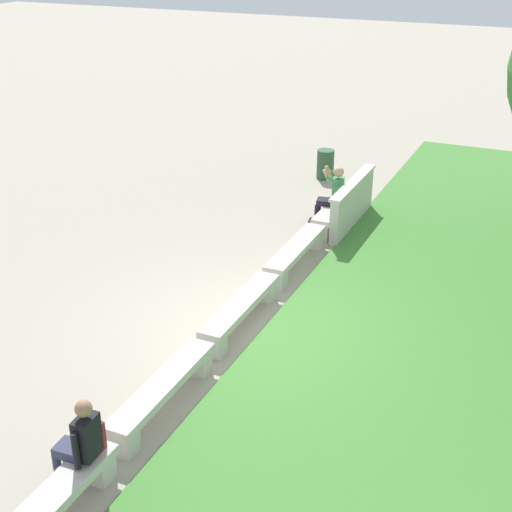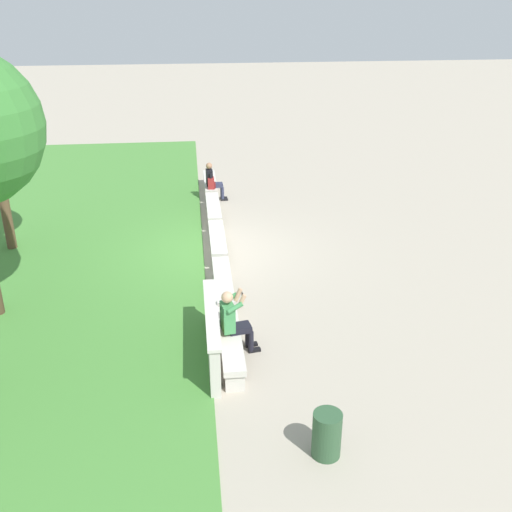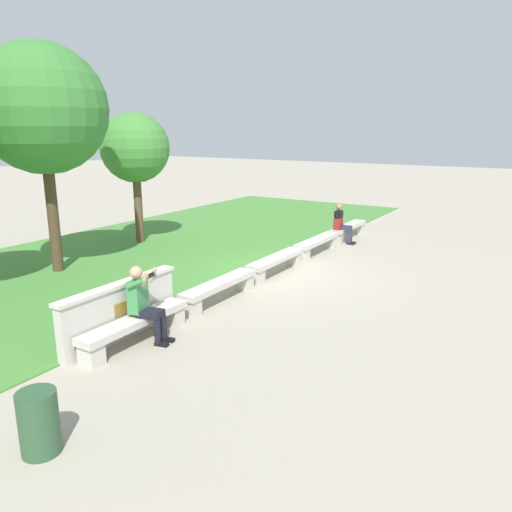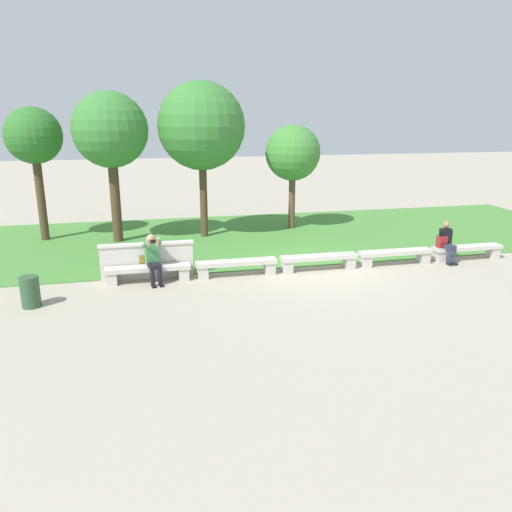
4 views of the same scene
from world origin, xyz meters
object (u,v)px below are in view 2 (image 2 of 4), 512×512
bench_near (223,283)px  person_distant (213,180)px  bench_main (231,343)px  backpack (211,183)px  trash_bin (327,434)px  bench_end (210,184)px  bench_far (213,209)px  person_photographer (234,319)px  bench_mid (218,241)px

bench_near → person_distant: (6.54, -0.07, 0.36)m
bench_main → backpack: 8.87m
person_distant → trash_bin: bearing=-174.3°
bench_end → trash_bin: size_ratio=3.03×
bench_far → trash_bin: size_ratio=3.03×
bench_main → bench_near: (2.44, 0.00, 0.00)m
bench_end → bench_far: bearing=180.0°
backpack → bench_far: bearing=179.6°
bench_far → person_distant: (1.66, -0.07, 0.36)m
person_distant → person_photographer: bearing=-179.9°
person_photographer → backpack: size_ratio=3.08×
bench_main → person_photographer: (0.15, -0.08, 0.43)m
bench_end → person_photographer: 9.63m
bench_main → bench_far: bearing=0.0°
bench_main → bench_end: size_ratio=1.00×
bench_near → backpack: size_ratio=5.32×
bench_mid → trash_bin: size_ratio=3.03×
bench_mid → bench_far: bearing=0.0°
bench_main → bench_mid: size_ratio=1.00×
person_photographer → bench_near: bearing=1.9°
bench_mid → person_distant: person_distant is taller
bench_near → bench_far: bearing=0.0°
person_distant → bench_end: bearing=4.8°
bench_main → backpack: backpack is taller
backpack → trash_bin: bearing=-174.0°
bench_end → person_distant: person_distant is taller
bench_mid → trash_bin: bearing=-170.8°
bench_far → bench_end: size_ratio=1.00×
bench_near → bench_end: 7.33m
backpack → bench_near: bearing=179.9°
person_distant → backpack: bearing=156.7°
bench_far → person_photographer: size_ratio=1.72×
bench_mid → trash_bin: 7.72m
bench_main → person_distant: person_distant is taller
bench_mid → bench_far: (2.44, 0.00, 0.00)m
bench_mid → backpack: 3.99m
bench_near → bench_far: same height
trash_bin → bench_near: bearing=13.4°
bench_main → bench_far: same height
bench_main → person_distant: bearing=-0.4°
trash_bin → bench_end: bearing=5.6°
bench_end → backpack: backpack is taller
bench_far → bench_mid: bearing=180.0°
bench_main → trash_bin: trash_bin is taller
bench_near → person_distant: bearing=-0.6°
backpack → trash_bin: (-11.60, -1.23, -0.25)m
person_photographer → person_distant: person_photographer is taller
person_distant → backpack: 0.15m
bench_mid → bench_end: (4.89, 0.00, 0.00)m
backpack → bench_end: bearing=0.7°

